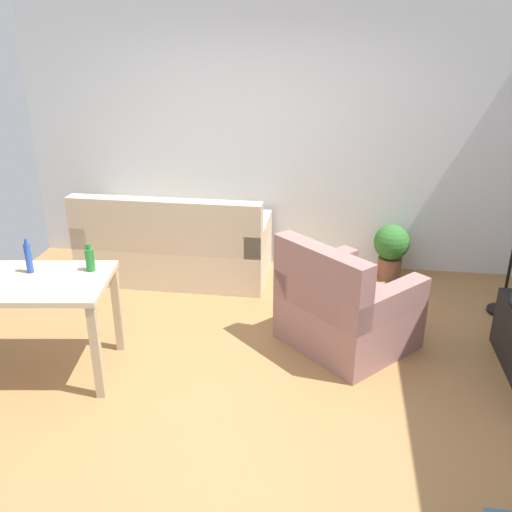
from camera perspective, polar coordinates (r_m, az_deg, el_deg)
ground_plane at (r=4.31m, az=-2.34°, el=-11.86°), size 5.20×4.40×0.02m
wall_rear at (r=5.83m, az=1.52°, el=11.99°), size 5.20×0.10×2.70m
couch at (r=5.73m, az=-8.31°, el=0.65°), size 1.87×0.84×0.92m
desk at (r=4.32m, az=-22.56°, el=-3.59°), size 1.29×0.87×0.76m
potted_plant at (r=5.81m, az=13.67°, el=0.81°), size 0.36×0.36×0.57m
armchair at (r=4.53m, az=8.98°, el=-5.42°), size 1.23×1.23×0.92m
bottle_blue at (r=4.34m, az=-22.27°, el=-0.17°), size 0.05×0.05×0.26m
bottle_green at (r=4.23m, az=-16.64°, el=-0.32°), size 0.07×0.07×0.21m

